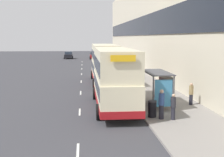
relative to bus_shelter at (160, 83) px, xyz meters
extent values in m
cube|color=gray|center=(0.73, 24.87, -1.81)|extent=(5.00, 93.00, 0.14)
cube|color=beige|center=(4.73, 24.87, 5.68)|extent=(3.00, 93.00, 15.11)
cube|color=black|center=(3.19, 24.87, 4.92)|extent=(0.12, 89.28, 2.72)
cube|color=silver|center=(-5.77, -8.14, -1.87)|extent=(0.12, 2.00, 0.01)
cube|color=silver|center=(-5.77, -0.68, -1.87)|extent=(0.12, 2.00, 0.01)
cube|color=silver|center=(-5.77, 6.79, -1.87)|extent=(0.12, 2.00, 0.01)
cube|color=silver|center=(-5.77, 14.25, -1.87)|extent=(0.12, 2.00, 0.01)
cube|color=silver|center=(-5.77, 21.71, -1.87)|extent=(0.12, 2.00, 0.01)
cube|color=silver|center=(-5.77, 29.17, -1.87)|extent=(0.12, 2.00, 0.01)
cube|color=silver|center=(-5.77, 36.64, -1.87)|extent=(0.12, 2.00, 0.01)
cube|color=silver|center=(-5.77, 44.10, -1.87)|extent=(0.12, 2.00, 0.01)
cube|color=#4C4C51|center=(-0.17, 0.35, 0.70)|extent=(1.60, 4.20, 0.08)
cylinder|color=#4C4C51|center=(-0.87, -1.65, -0.54)|extent=(0.10, 0.10, 2.40)
cylinder|color=#4C4C51|center=(-0.87, 2.35, -0.54)|extent=(0.10, 0.10, 2.40)
cylinder|color=#4C4C51|center=(0.53, -1.65, -0.54)|extent=(0.10, 0.10, 2.40)
cylinder|color=#4C4C51|center=(0.53, 2.35, -0.54)|extent=(0.10, 0.10, 2.40)
cube|color=#99A8B2|center=(0.50, 0.35, -0.42)|extent=(0.04, 3.68, 1.92)
cube|color=#3F8CBF|center=(-0.17, -1.59, -0.49)|extent=(1.19, 0.10, 1.82)
cube|color=maroon|center=(0.07, 0.35, -1.29)|extent=(0.36, 2.80, 0.08)
cube|color=beige|center=(-3.30, 0.32, -0.45)|extent=(2.55, 10.08, 1.85)
cube|color=beige|center=(-3.30, 0.32, 1.45)|extent=(2.50, 9.78, 1.95)
cube|color=maroon|center=(-3.30, 0.32, -1.15)|extent=(2.58, 10.13, 0.45)
cube|color=#2D3847|center=(-3.30, 0.32, -0.08)|extent=(2.58, 9.48, 0.81)
cube|color=#2D3847|center=(-3.30, 0.32, 1.35)|extent=(2.55, 9.48, 0.94)
cube|color=yellow|center=(-3.30, -4.71, 2.07)|extent=(1.40, 0.08, 0.36)
cylinder|color=black|center=(-4.57, 3.74, -1.38)|extent=(0.30, 1.00, 1.00)
cylinder|color=black|center=(-2.02, 3.74, -1.38)|extent=(0.30, 1.00, 1.00)
cylinder|color=black|center=(-4.57, -2.81, -1.38)|extent=(0.30, 1.00, 1.00)
cylinder|color=black|center=(-2.02, -2.81, -1.38)|extent=(0.30, 1.00, 1.00)
cube|color=beige|center=(-3.15, 12.88, -0.45)|extent=(2.55, 11.03, 1.85)
cube|color=beige|center=(-3.15, 12.88, 1.45)|extent=(2.50, 10.69, 1.95)
cube|color=maroon|center=(-3.15, 12.88, -1.15)|extent=(2.58, 11.08, 0.45)
cube|color=#2D3847|center=(-3.15, 12.88, -0.08)|extent=(2.58, 10.36, 0.81)
cube|color=#2D3847|center=(-3.15, 12.88, 1.35)|extent=(2.55, 10.36, 0.94)
cube|color=yellow|center=(-3.15, 7.39, 2.07)|extent=(1.40, 0.08, 0.36)
cylinder|color=black|center=(-4.43, 16.63, -1.38)|extent=(0.30, 1.00, 1.00)
cylinder|color=black|center=(-1.88, 16.63, -1.38)|extent=(0.30, 1.00, 1.00)
cylinder|color=black|center=(-4.43, 9.46, -1.38)|extent=(0.30, 1.00, 1.00)
cylinder|color=black|center=(-1.88, 9.46, -1.38)|extent=(0.30, 1.00, 1.00)
cube|color=maroon|center=(-3.02, 52.13, -1.19)|extent=(1.78, 4.30, 0.76)
cube|color=#2D3847|center=(-3.02, 51.92, -0.50)|extent=(1.57, 2.06, 0.62)
cylinder|color=black|center=(-3.91, 53.46, -1.58)|extent=(0.20, 0.60, 0.60)
cylinder|color=black|center=(-2.13, 53.46, -1.58)|extent=(0.20, 0.60, 0.60)
cylinder|color=black|center=(-3.91, 50.80, -1.58)|extent=(0.20, 0.60, 0.60)
cylinder|color=black|center=(-2.13, 50.80, -1.58)|extent=(0.20, 0.60, 0.60)
cube|color=black|center=(-9.07, 54.13, -1.19)|extent=(1.89, 4.09, 0.78)
cube|color=#2D3847|center=(-9.07, 54.34, -0.48)|extent=(1.66, 1.96, 0.63)
cylinder|color=black|center=(-8.13, 52.87, -1.58)|extent=(0.20, 0.60, 0.60)
cylinder|color=black|center=(-10.02, 52.87, -1.58)|extent=(0.20, 0.60, 0.60)
cylinder|color=black|center=(-8.13, 55.40, -1.58)|extent=(0.20, 0.60, 0.60)
cylinder|color=black|center=(-10.02, 55.40, -1.58)|extent=(0.20, 0.60, 0.60)
cylinder|color=#23232D|center=(-0.11, -3.73, -1.36)|extent=(0.26, 0.26, 0.76)
cylinder|color=#26262D|center=(-0.11, -3.73, -0.66)|extent=(0.32, 0.32, 0.63)
sphere|color=tan|center=(-0.11, -3.73, -0.25)|extent=(0.20, 0.20, 0.20)
cylinder|color=#23232D|center=(2.41, 0.28, -1.35)|extent=(0.27, 0.27, 0.78)
cylinder|color=#997F51|center=(2.41, 0.28, -0.63)|extent=(0.32, 0.32, 0.65)
sphere|color=tan|center=(2.41, 0.28, -0.20)|extent=(0.21, 0.21, 0.21)
cylinder|color=#23232D|center=(-0.78, -3.51, -1.30)|extent=(0.30, 0.30, 0.87)
cylinder|color=navy|center=(-0.78, -3.51, -0.50)|extent=(0.36, 0.36, 0.72)
sphere|color=tan|center=(-0.78, -3.51, -0.02)|extent=(0.24, 0.24, 0.24)
cylinder|color=black|center=(-1.22, -2.99, -1.26)|extent=(0.52, 0.52, 0.95)
cylinder|color=#2D2D33|center=(-1.22, -2.99, -0.74)|extent=(0.55, 0.55, 0.10)
camera|label=1|loc=(-5.47, -21.72, 3.21)|focal=50.00mm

